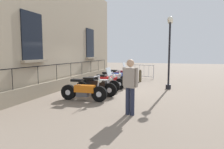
% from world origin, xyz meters
% --- Properties ---
extents(ground_plane, '(60.00, 60.00, 0.00)m').
position_xyz_m(ground_plane, '(0.00, 0.00, 0.00)').
color(ground_plane, gray).
extents(building_facade, '(0.82, 13.75, 6.39)m').
position_xyz_m(building_facade, '(-2.72, 0.00, 3.10)').
color(building_facade, tan).
rests_on(building_facade, ground_plane).
extents(motorcycle_orange, '(2.00, 0.66, 1.05)m').
position_xyz_m(motorcycle_orange, '(-0.15, -2.86, 0.40)').
color(motorcycle_orange, black).
rests_on(motorcycle_orange, ground_plane).
extents(motorcycle_black, '(1.99, 0.62, 1.32)m').
position_xyz_m(motorcycle_black, '(-0.01, -1.88, 0.45)').
color(motorcycle_black, black).
rests_on(motorcycle_black, ground_plane).
extents(motorcycle_white, '(2.03, 0.60, 1.01)m').
position_xyz_m(motorcycle_white, '(-0.17, -0.98, 0.39)').
color(motorcycle_white, black).
rests_on(motorcycle_white, ground_plane).
extents(motorcycle_red, '(2.02, 0.58, 1.01)m').
position_xyz_m(motorcycle_red, '(-0.10, 0.07, 0.40)').
color(motorcycle_red, black).
rests_on(motorcycle_red, ground_plane).
extents(motorcycle_silver, '(2.18, 0.53, 1.41)m').
position_xyz_m(motorcycle_silver, '(-0.09, 0.92, 0.43)').
color(motorcycle_silver, black).
rests_on(motorcycle_silver, ground_plane).
extents(motorcycle_blue, '(2.23, 0.57, 1.14)m').
position_xyz_m(motorcycle_blue, '(-0.04, 1.95, 0.43)').
color(motorcycle_blue, black).
rests_on(motorcycle_blue, ground_plane).
extents(motorcycle_maroon, '(1.98, 0.71, 0.98)m').
position_xyz_m(motorcycle_maroon, '(-0.15, 2.93, 0.45)').
color(motorcycle_maroon, black).
rests_on(motorcycle_maroon, ground_plane).
extents(lamppost, '(0.29, 0.99, 3.81)m').
position_xyz_m(lamppost, '(3.07, 1.00, 2.41)').
color(lamppost, black).
rests_on(lamppost, ground_plane).
extents(crowd_barrier, '(1.95, 0.72, 1.05)m').
position_xyz_m(crowd_barrier, '(0.93, 5.36, 0.56)').
color(crowd_barrier, '#B7B7BF').
rests_on(crowd_barrier, ground_plane).
extents(bollard, '(0.18, 0.18, 0.84)m').
position_xyz_m(bollard, '(1.14, 3.32, 0.42)').
color(bollard, brown).
rests_on(bollard, ground_plane).
extents(pedestrian_standing, '(0.51, 0.31, 1.75)m').
position_xyz_m(pedestrian_standing, '(2.04, -4.13, 1.00)').
color(pedestrian_standing, '#23283D').
rests_on(pedestrian_standing, ground_plane).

